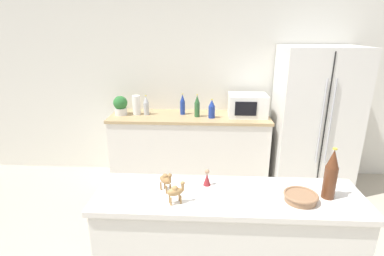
# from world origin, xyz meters

# --- Properties ---
(wall_back) EXTENTS (8.00, 0.06, 2.55)m
(wall_back) POSITION_xyz_m (0.00, 2.73, 1.27)
(wall_back) COLOR silver
(wall_back) RESTS_ON ground_plane
(back_counter) EXTENTS (2.06, 0.63, 0.93)m
(back_counter) POSITION_xyz_m (-0.31, 2.40, 0.47)
(back_counter) COLOR silver
(back_counter) RESTS_ON ground_plane
(refrigerator) EXTENTS (0.94, 0.74, 1.81)m
(refrigerator) POSITION_xyz_m (1.26, 2.33, 0.90)
(refrigerator) COLOR silver
(refrigerator) RESTS_ON ground_plane
(potted_plant) EXTENTS (0.18, 0.18, 0.25)m
(potted_plant) POSITION_xyz_m (-1.20, 2.38, 1.06)
(potted_plant) COLOR silver
(potted_plant) RESTS_ON back_counter
(paper_towel_roll) EXTENTS (0.10, 0.10, 0.25)m
(paper_towel_roll) POSITION_xyz_m (-1.00, 2.41, 1.05)
(paper_towel_roll) COLOR white
(paper_towel_roll) RESTS_ON back_counter
(microwave) EXTENTS (0.48, 0.37, 0.28)m
(microwave) POSITION_xyz_m (0.44, 2.42, 1.07)
(microwave) COLOR white
(microwave) RESTS_ON back_counter
(back_bottle_0) EXTENTS (0.08, 0.08, 0.24)m
(back_bottle_0) POSITION_xyz_m (-0.02, 2.30, 1.04)
(back_bottle_0) COLOR navy
(back_bottle_0) RESTS_ON back_counter
(back_bottle_1) EXTENTS (0.06, 0.06, 0.28)m
(back_bottle_1) POSITION_xyz_m (-0.40, 2.45, 1.06)
(back_bottle_1) COLOR navy
(back_bottle_1) RESTS_ON back_counter
(back_bottle_2) EXTENTS (0.07, 0.07, 0.29)m
(back_bottle_2) POSITION_xyz_m (-0.20, 2.34, 1.07)
(back_bottle_2) COLOR #2D6033
(back_bottle_2) RESTS_ON back_counter
(back_bottle_3) EXTENTS (0.07, 0.07, 0.26)m
(back_bottle_3) POSITION_xyz_m (-0.87, 2.41, 1.05)
(back_bottle_3) COLOR #B2B7BC
(back_bottle_3) RESTS_ON back_counter
(wine_bottle) EXTENTS (0.08, 0.08, 0.33)m
(wine_bottle) POSITION_xyz_m (0.69, 0.36, 1.15)
(wine_bottle) COLOR #562D19
(wine_bottle) RESTS_ON bar_counter
(fruit_bowl) EXTENTS (0.21, 0.21, 0.05)m
(fruit_bowl) POSITION_xyz_m (0.50, 0.30, 1.02)
(fruit_bowl) COLOR #8C6647
(fruit_bowl) RESTS_ON bar_counter
(camel_figurine) EXTENTS (0.11, 0.08, 0.14)m
(camel_figurine) POSITION_xyz_m (-0.26, 0.24, 1.08)
(camel_figurine) COLOR #A87F4C
(camel_figurine) RESTS_ON bar_counter
(camel_figurine_second) EXTENTS (0.11, 0.11, 0.14)m
(camel_figurine_second) POSITION_xyz_m (-0.34, 0.38, 1.08)
(camel_figurine_second) COLOR olive
(camel_figurine_second) RESTS_ON bar_counter
(wise_man_figurine_crimson) EXTENTS (0.05, 0.05, 0.12)m
(wise_man_figurine_crimson) POSITION_xyz_m (-0.07, 0.47, 1.05)
(wise_man_figurine_crimson) COLOR maroon
(wise_man_figurine_crimson) RESTS_ON bar_counter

